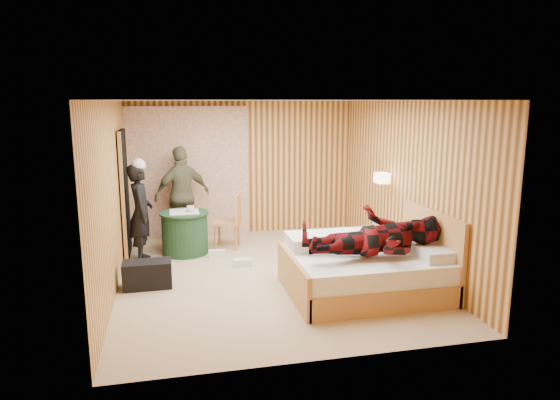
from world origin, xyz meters
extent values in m
cube|color=tan|center=(0.00, 0.00, 0.00)|extent=(4.20, 5.00, 0.01)
cube|color=silver|center=(0.00, 0.00, 2.50)|extent=(4.20, 5.00, 0.01)
cube|color=#F3B25D|center=(0.00, 2.50, 1.25)|extent=(4.20, 0.02, 2.50)
cube|color=#F3B25D|center=(-2.10, 0.00, 1.25)|extent=(0.02, 5.00, 2.50)
cube|color=#F3B25D|center=(2.10, 0.00, 1.25)|extent=(0.02, 5.00, 2.50)
cube|color=beige|center=(-1.00, 2.43, 1.20)|extent=(2.20, 0.08, 2.40)
cube|color=black|center=(-2.06, 1.40, 1.02)|extent=(0.06, 0.90, 2.05)
cylinder|color=gold|center=(2.00, 0.45, 1.30)|extent=(0.18, 0.04, 0.04)
cube|color=beige|center=(1.92, 0.45, 1.30)|extent=(0.18, 0.24, 0.16)
cube|color=tan|center=(1.10, -0.93, 0.15)|extent=(1.94, 1.55, 0.29)
cube|color=white|center=(1.10, -0.93, 0.41)|extent=(1.88, 1.49, 0.24)
cube|color=tan|center=(0.13, -0.93, 0.27)|extent=(0.06, 1.55, 0.54)
cube|color=tan|center=(2.06, -0.93, 0.53)|extent=(0.06, 1.55, 1.07)
cube|color=silver|center=(1.86, -1.29, 0.60)|extent=(0.37, 0.53, 0.14)
cube|color=silver|center=(1.86, -0.56, 0.60)|extent=(0.37, 0.53, 0.14)
cube|color=white|center=(0.76, -0.49, 0.62)|extent=(1.16, 0.58, 0.17)
cube|color=tan|center=(1.88, 0.40, 0.25)|extent=(0.36, 0.50, 0.50)
cube|color=tan|center=(1.88, 0.40, 0.41)|extent=(0.38, 0.51, 0.03)
cylinder|color=#204727|center=(-1.14, 1.35, 0.34)|extent=(0.75, 0.75, 0.68)
cylinder|color=#204727|center=(-1.14, 1.35, 0.69)|extent=(0.80, 0.80, 0.03)
cube|color=silver|center=(-1.14, 1.35, 0.71)|extent=(0.60, 0.60, 0.01)
cube|color=tan|center=(-1.14, 1.91, 0.45)|extent=(0.48, 0.48, 0.05)
cube|color=tan|center=(-1.17, 2.10, 0.70)|extent=(0.42, 0.11, 0.46)
cylinder|color=tan|center=(-1.28, 1.72, 0.21)|extent=(0.04, 0.04, 0.43)
cylinder|color=tan|center=(-1.00, 2.11, 0.21)|extent=(0.04, 0.04, 0.43)
cube|color=tan|center=(-0.42, 1.53, 0.45)|extent=(0.53, 0.53, 0.05)
cube|color=tan|center=(-0.23, 1.47, 0.71)|extent=(0.16, 0.42, 0.46)
cylinder|color=tan|center=(-0.53, 1.74, 0.22)|extent=(0.04, 0.04, 0.43)
cylinder|color=tan|center=(-0.30, 1.31, 0.22)|extent=(0.04, 0.04, 0.43)
cube|color=black|center=(-1.70, -0.11, 0.18)|extent=(0.65, 0.35, 0.37)
cube|color=silver|center=(-0.65, 1.03, 0.06)|extent=(0.27, 0.14, 0.12)
cube|color=silver|center=(-0.31, 0.47, 0.06)|extent=(0.27, 0.13, 0.12)
imported|color=black|center=(-1.81, 1.10, 0.78)|extent=(0.40, 0.58, 1.55)
imported|color=brown|center=(-1.14, 2.02, 0.86)|extent=(1.09, 0.75, 1.72)
imported|color=#5E090C|center=(1.15, -1.13, 0.96)|extent=(0.86, 0.67, 1.77)
imported|color=silver|center=(1.88, 0.35, 0.51)|extent=(0.19, 0.24, 0.02)
imported|color=silver|center=(1.88, 0.35, 0.53)|extent=(0.18, 0.23, 0.02)
imported|color=silver|center=(1.88, 0.53, 0.54)|extent=(0.12, 0.12, 0.09)
imported|color=silver|center=(-1.04, 1.30, 0.76)|extent=(0.16, 0.16, 0.10)
camera|label=1|loc=(-1.35, -6.78, 2.49)|focal=32.00mm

